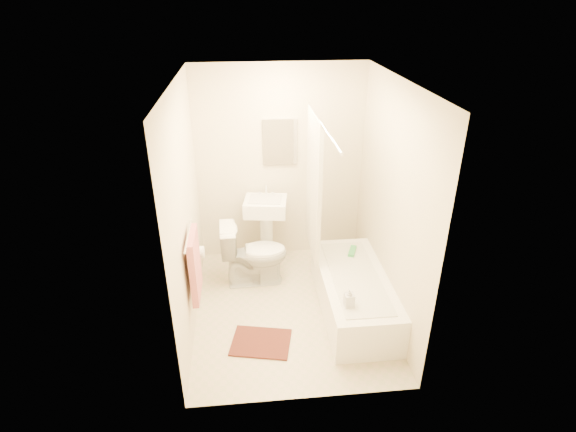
{
  "coord_description": "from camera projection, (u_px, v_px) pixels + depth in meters",
  "views": [
    {
      "loc": [
        -0.42,
        -3.87,
        3.09
      ],
      "look_at": [
        0.0,
        0.25,
        1.0
      ],
      "focal_mm": 28.0,
      "sensor_mm": 36.0,
      "label": 1
    }
  ],
  "objects": [
    {
      "name": "scrub_brush",
      "position": [
        352.0,
        251.0,
        5.06
      ],
      "size": [
        0.14,
        0.22,
        0.04
      ],
      "primitive_type": "cube",
      "rotation": [
        0.0,
        0.0,
        -0.39
      ],
      "color": "green",
      "rests_on": "bathtub"
    },
    {
      "name": "ceiling",
      "position": [
        291.0,
        81.0,
        3.78
      ],
      "size": [
        2.4,
        2.4,
        0.0
      ],
      "primitive_type": "plane",
      "color": "white",
      "rests_on": "ground"
    },
    {
      "name": "wall_right",
      "position": [
        392.0,
        205.0,
        4.41
      ],
      "size": [
        0.02,
        2.4,
        2.4
      ],
      "primitive_type": "cube",
      "color": "beige",
      "rests_on": "ground"
    },
    {
      "name": "floor",
      "position": [
        290.0,
        309.0,
        4.86
      ],
      "size": [
        2.4,
        2.4,
        0.0
      ],
      "primitive_type": "plane",
      "color": "beige",
      "rests_on": "ground"
    },
    {
      "name": "shower_curtain",
      "position": [
        314.0,
        186.0,
        4.79
      ],
      "size": [
        0.04,
        0.8,
        1.55
      ],
      "primitive_type": "cube",
      "color": "silver",
      "rests_on": "curtain_rod"
    },
    {
      "name": "bath_mat",
      "position": [
        261.0,
        342.0,
        4.38
      ],
      "size": [
        0.64,
        0.53,
        0.02
      ],
      "primitive_type": "cube",
      "rotation": [
        0.0,
        0.0,
        -0.21
      ],
      "color": "#48281D",
      "rests_on": "floor"
    },
    {
      "name": "wall_left",
      "position": [
        185.0,
        214.0,
        4.23
      ],
      "size": [
        0.02,
        2.4,
        2.4
      ],
      "primitive_type": "cube",
      "color": "beige",
      "rests_on": "ground"
    },
    {
      "name": "wall_back",
      "position": [
        280.0,
        166.0,
        5.39
      ],
      "size": [
        2.0,
        0.02,
        2.4
      ],
      "primitive_type": "cube",
      "color": "beige",
      "rests_on": "ground"
    },
    {
      "name": "bathtub",
      "position": [
        353.0,
        293.0,
        4.75
      ],
      "size": [
        0.67,
        1.54,
        0.43
      ],
      "primitive_type": null,
      "color": "white",
      "rests_on": "floor"
    },
    {
      "name": "toilet_paper",
      "position": [
        199.0,
        252.0,
        4.57
      ],
      "size": [
        0.11,
        0.12,
        0.12
      ],
      "primitive_type": "cylinder",
      "rotation": [
        0.0,
        1.57,
        0.0
      ],
      "color": "white",
      "rests_on": "wall_left"
    },
    {
      "name": "towel",
      "position": [
        195.0,
        265.0,
        4.21
      ],
      "size": [
        0.06,
        0.45,
        0.66
      ],
      "primitive_type": "cube",
      "color": "#CC7266",
      "rests_on": "towel_bar"
    },
    {
      "name": "mirror",
      "position": [
        280.0,
        142.0,
        5.24
      ],
      "size": [
        0.4,
        0.03,
        0.55
      ],
      "primitive_type": "cube",
      "color": "white",
      "rests_on": "wall_back"
    },
    {
      "name": "sink",
      "position": [
        266.0,
        229.0,
        5.47
      ],
      "size": [
        0.54,
        0.46,
        0.96
      ],
      "primitive_type": null,
      "rotation": [
        0.0,
        0.0,
        -0.15
      ],
      "color": "white",
      "rests_on": "floor"
    },
    {
      "name": "towel_bar",
      "position": [
        188.0,
        236.0,
        4.06
      ],
      "size": [
        0.02,
        0.6,
        0.02
      ],
      "primitive_type": "cylinder",
      "rotation": [
        1.57,
        0.0,
        0.0
      ],
      "color": "silver",
      "rests_on": "wall_left"
    },
    {
      "name": "curtain_rod",
      "position": [
        322.0,
        124.0,
        4.08
      ],
      "size": [
        0.03,
        1.7,
        0.03
      ],
      "primitive_type": "cylinder",
      "rotation": [
        1.57,
        0.0,
        0.0
      ],
      "color": "silver",
      "rests_on": "wall_back"
    },
    {
      "name": "soap_bottle",
      "position": [
        349.0,
        298.0,
        4.17
      ],
      "size": [
        0.09,
        0.1,
        0.2
      ],
      "primitive_type": "imported",
      "rotation": [
        0.0,
        0.0,
        0.06
      ],
      "color": "silver",
      "rests_on": "bathtub"
    },
    {
      "name": "toilet",
      "position": [
        254.0,
        254.0,
        5.16
      ],
      "size": [
        0.78,
        0.46,
        0.75
      ],
      "primitive_type": "imported",
      "rotation": [
        0.0,
        0.0,
        1.61
      ],
      "color": "white",
      "rests_on": "floor"
    }
  ]
}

